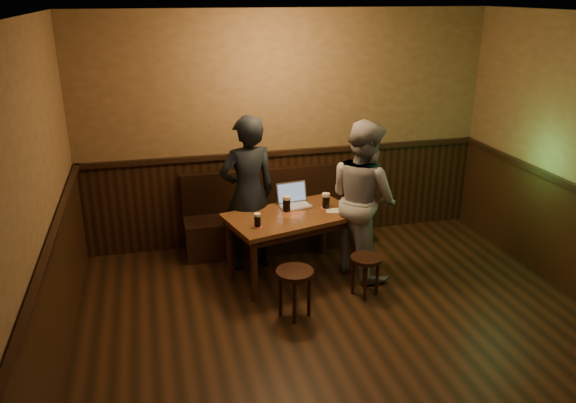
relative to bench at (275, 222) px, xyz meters
The scene contains 12 objects.
room 2.69m from the bench, 84.91° to the right, with size 5.04×6.04×2.84m.
bench is the anchor object (origin of this frame).
pub_table 0.86m from the bench, 90.00° to the right, with size 1.51×1.09×0.73m.
stool_left 1.63m from the bench, 96.39° to the right, with size 0.45×0.45×0.49m.
stool_right 1.54m from the bench, 65.85° to the right, with size 0.41×0.41×0.43m.
pint_left 1.23m from the bench, 111.91° to the right, with size 0.09×0.09×0.15m.
pint_mid 0.87m from the bench, 92.55° to the right, with size 0.11×0.11×0.18m.
pint_right 0.97m from the bench, 60.03° to the right, with size 0.11×0.11×0.17m.
laptop 0.73m from the bench, 80.38° to the right, with size 0.38×0.32×0.25m.
menu 1.05m from the bench, 58.64° to the right, with size 0.22×0.15×0.00m, color silver.
person_suit 0.84m from the bench, 131.42° to the right, with size 0.64×0.42×1.76m, color black.
person_grey 1.30m from the bench, 48.85° to the right, with size 0.84×0.66×1.73m, color gray.
Camera 1 is at (-1.64, -3.45, 2.97)m, focal length 35.00 mm.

